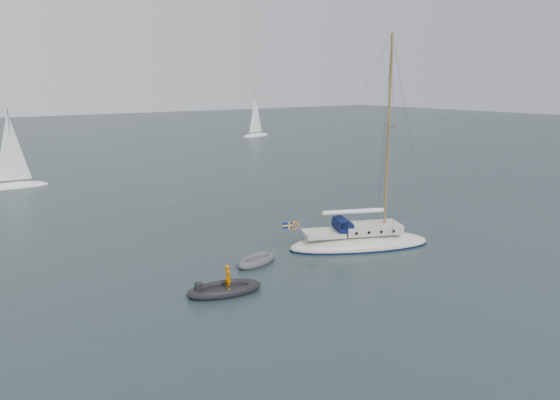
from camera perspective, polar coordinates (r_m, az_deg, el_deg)
ground at (r=33.39m, az=3.03°, el=-5.82°), size 300.00×300.00×0.00m
sailboat at (r=35.12m, az=8.37°, el=-3.24°), size 9.70×2.90×13.81m
dinghy at (r=31.90m, az=-2.48°, el=-6.33°), size 3.07×1.38×0.44m
rib at (r=27.76m, az=-5.86°, el=-9.22°), size 3.87×1.76×1.47m
distant_yacht_b at (r=104.72m, az=-2.58°, el=8.74°), size 6.70×3.57×8.88m
distant_yacht_c at (r=59.84m, az=-26.27°, el=4.47°), size 6.19×3.30×8.20m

